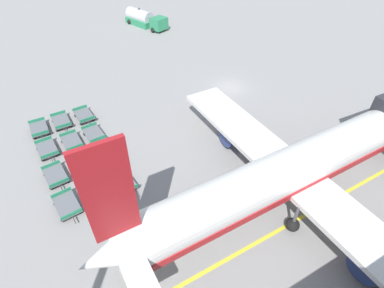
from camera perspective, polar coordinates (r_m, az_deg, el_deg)
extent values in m
plane|color=gray|center=(40.98, 7.11, 10.65)|extent=(500.00, 500.00, 0.00)
cylinder|color=white|center=(25.82, 21.05, -3.13)|extent=(3.93, 32.25, 3.51)
cone|color=white|center=(19.78, -14.75, -19.45)|extent=(3.39, 4.25, 3.33)
cube|color=red|center=(15.74, -15.59, -9.21)|extent=(0.31, 2.63, 6.65)
cube|color=white|center=(19.37, -12.76, -17.85)|extent=(8.05, 1.66, 0.24)
cube|color=white|center=(25.55, 18.67, -5.44)|extent=(28.71, 4.26, 0.44)
cylinder|color=navy|center=(24.65, 31.72, -18.09)|extent=(2.20, 3.25, 2.16)
cylinder|color=navy|center=(30.57, 8.76, 2.17)|extent=(2.20, 3.25, 2.16)
cube|color=red|center=(26.22, 20.74, -4.10)|extent=(3.96, 29.03, 0.63)
cylinder|color=#56565B|center=(34.16, 31.69, 0.54)|extent=(0.24, 0.24, 2.14)
sphere|color=black|center=(34.76, 31.09, -0.81)|extent=(1.07, 1.07, 1.07)
cylinder|color=#56565B|center=(24.30, 19.15, -12.90)|extent=(0.24, 0.24, 2.14)
sphere|color=black|center=(25.13, 18.61, -14.37)|extent=(1.07, 1.07, 1.07)
cylinder|color=#56565B|center=(26.49, 11.26, -5.23)|extent=(0.24, 0.24, 2.14)
sphere|color=black|center=(27.26, 10.97, -6.80)|extent=(1.07, 1.07, 1.07)
cube|color=#2D8C5B|center=(59.33, -6.33, 21.87)|extent=(3.07, 3.26, 2.01)
cube|color=#2D8C5B|center=(63.44, -9.81, 21.99)|extent=(6.47, 4.45, 1.10)
cylinder|color=silver|center=(63.10, -9.94, 22.95)|extent=(6.09, 4.07, 2.33)
sphere|color=#333338|center=(62.76, -10.07, 23.95)|extent=(0.44, 0.44, 0.44)
sphere|color=black|center=(59.09, -7.42, 20.72)|extent=(0.90, 0.90, 0.90)
sphere|color=black|center=(60.66, -5.57, 21.39)|extent=(0.90, 0.90, 0.90)
sphere|color=black|center=(64.06, -11.80, 21.84)|extent=(0.90, 0.90, 0.90)
sphere|color=black|center=(65.51, -9.99, 22.47)|extent=(0.90, 0.90, 0.90)
cube|color=slate|center=(36.33, -27.14, 2.70)|extent=(2.82, 1.75, 0.10)
cube|color=#237F56|center=(35.09, -26.92, 1.81)|extent=(0.12, 1.69, 0.32)
cube|color=#237F56|center=(37.36, -27.54, 4.04)|extent=(0.12, 1.69, 0.32)
cube|color=#333338|center=(34.95, -26.66, 1.04)|extent=(0.70, 0.08, 0.06)
sphere|color=black|center=(35.76, -27.82, 1.03)|extent=(0.36, 0.36, 0.36)
sphere|color=black|center=(35.70, -25.65, 1.79)|extent=(0.36, 0.36, 0.36)
sphere|color=black|center=(37.39, -28.23, 2.67)|extent=(0.36, 0.36, 0.36)
sphere|color=black|center=(37.33, -26.15, 3.40)|extent=(0.36, 0.36, 0.36)
cube|color=slate|center=(33.10, -25.91, -0.79)|extent=(2.92, 1.93, 0.10)
cube|color=#237F56|center=(31.90, -25.47, -1.85)|extent=(0.23, 1.69, 0.32)
cube|color=#237F56|center=(34.07, -26.52, 0.73)|extent=(0.23, 1.69, 0.32)
cube|color=#333338|center=(31.80, -25.14, -2.69)|extent=(0.70, 0.12, 0.06)
sphere|color=black|center=(32.55, -26.51, -2.69)|extent=(0.36, 0.36, 0.36)
sphere|color=black|center=(32.57, -24.16, -1.77)|extent=(0.36, 0.36, 0.36)
sphere|color=black|center=(34.10, -27.23, -0.80)|extent=(0.36, 0.36, 0.36)
sphere|color=black|center=(34.12, -24.98, 0.08)|extent=(0.36, 0.36, 0.36)
cube|color=slate|center=(29.86, -24.59, -5.40)|extent=(2.95, 1.98, 0.10)
cube|color=#237F56|center=(28.72, -23.99, -6.74)|extent=(0.26, 1.69, 0.32)
cube|color=#237F56|center=(30.76, -25.36, -3.60)|extent=(0.26, 1.69, 0.32)
cube|color=#333338|center=(28.66, -23.60, -7.68)|extent=(0.70, 0.14, 0.06)
sphere|color=black|center=(29.39, -25.20, -7.59)|extent=(0.36, 0.36, 0.36)
sphere|color=black|center=(29.41, -22.58, -6.52)|extent=(0.36, 0.36, 0.36)
sphere|color=black|center=(30.83, -26.12, -5.29)|extent=(0.36, 0.36, 0.36)
sphere|color=black|center=(30.86, -23.64, -4.28)|extent=(0.36, 0.36, 0.36)
cube|color=slate|center=(27.04, -22.74, -10.60)|extent=(2.96, 2.00, 0.10)
cube|color=#237F56|center=(25.98, -21.96, -12.30)|extent=(0.27, 1.69, 0.32)
cube|color=#237F56|center=(27.83, -23.68, -8.47)|extent=(0.27, 1.69, 0.32)
cube|color=#333338|center=(25.97, -21.50, -13.34)|extent=(0.70, 0.14, 0.06)
sphere|color=black|center=(26.66, -23.36, -13.11)|extent=(0.36, 0.36, 0.36)
sphere|color=black|center=(26.69, -20.45, -11.90)|extent=(0.36, 0.36, 0.36)
sphere|color=black|center=(27.98, -24.52, -10.32)|extent=(0.36, 0.36, 0.36)
sphere|color=black|center=(28.00, -21.77, -9.18)|extent=(0.36, 0.36, 0.36)
cube|color=slate|center=(36.46, -23.68, 4.06)|extent=(2.86, 1.81, 0.10)
cube|color=#237F56|center=(35.22, -23.29, 3.24)|extent=(0.16, 1.69, 0.32)
cube|color=#237F56|center=(37.50, -24.21, 5.34)|extent=(0.16, 1.69, 0.32)
cube|color=#333338|center=(35.08, -23.01, 2.49)|extent=(0.70, 0.09, 0.06)
sphere|color=black|center=(35.83, -24.27, 2.42)|extent=(0.36, 0.36, 0.36)
sphere|color=black|center=(35.90, -22.10, 3.20)|extent=(0.36, 0.36, 0.36)
sphere|color=black|center=(37.46, -24.89, 3.98)|extent=(0.36, 0.36, 0.36)
sphere|color=black|center=(37.52, -22.82, 4.72)|extent=(0.36, 0.36, 0.36)
cube|color=slate|center=(33.00, -21.94, 0.45)|extent=(2.90, 1.89, 0.10)
cube|color=#237F56|center=(31.81, -21.38, -0.57)|extent=(0.20, 1.69, 0.32)
cube|color=#237F56|center=(33.97, -22.64, 1.96)|extent=(0.20, 1.69, 0.32)
cube|color=#333338|center=(31.71, -21.05, -1.41)|extent=(0.70, 0.11, 0.06)
sphere|color=black|center=(32.41, -22.51, -1.43)|extent=(0.36, 0.36, 0.36)
sphere|color=black|center=(32.52, -20.14, -0.52)|extent=(0.36, 0.36, 0.36)
sphere|color=black|center=(33.96, -23.36, 0.44)|extent=(0.36, 0.36, 0.36)
sphere|color=black|center=(34.06, -21.10, 1.29)|extent=(0.36, 0.36, 0.36)
cube|color=slate|center=(30.05, -19.98, -3.47)|extent=(2.93, 1.95, 0.10)
cube|color=#237F56|center=(28.91, -19.22, -4.73)|extent=(0.24, 1.69, 0.32)
cube|color=#237F56|center=(30.94, -20.86, -1.72)|extent=(0.24, 1.69, 0.32)
cube|color=#333338|center=(28.85, -18.83, -5.66)|extent=(0.70, 0.13, 0.06)
sphere|color=black|center=(29.52, -20.51, -5.61)|extent=(0.36, 0.36, 0.36)
sphere|color=black|center=(29.66, -17.94, -4.56)|extent=(0.36, 0.36, 0.36)
sphere|color=black|center=(30.96, -21.63, -3.40)|extent=(0.36, 0.36, 0.36)
sphere|color=black|center=(31.10, -19.17, -2.41)|extent=(0.36, 0.36, 0.36)
cube|color=slate|center=(27.05, -17.85, -8.90)|extent=(2.82, 1.74, 0.10)
cube|color=#237F56|center=(25.98, -17.11, -10.62)|extent=(0.11, 1.69, 0.32)
cube|color=#237F56|center=(27.84, -18.70, -6.73)|extent=(0.11, 1.69, 0.32)
cube|color=#333338|center=(25.98, -16.72, -11.68)|extent=(0.70, 0.07, 0.06)
sphere|color=black|center=(26.65, -18.58, -11.36)|extent=(0.36, 0.36, 0.36)
sphere|color=black|center=(26.71, -15.63, -10.31)|extent=(0.36, 0.36, 0.36)
sphere|color=black|center=(27.96, -19.65, -8.53)|extent=(0.36, 0.36, 0.36)
sphere|color=black|center=(28.02, -16.85, -7.55)|extent=(0.36, 0.36, 0.36)
cube|color=slate|center=(36.51, -19.89, 5.24)|extent=(2.93, 1.95, 0.10)
cube|color=#237F56|center=(35.29, -19.27, 4.50)|extent=(0.24, 1.69, 0.32)
cube|color=#237F56|center=(37.53, -20.62, 6.46)|extent=(0.24, 1.69, 0.32)
cube|color=#333338|center=(35.15, -18.94, 3.76)|extent=(0.70, 0.13, 0.06)
sphere|color=black|center=(35.81, -20.32, 3.63)|extent=(0.36, 0.36, 0.36)
sphere|color=black|center=(36.04, -18.21, 4.45)|extent=(0.36, 0.36, 0.36)
sphere|color=black|center=(37.42, -21.25, 5.08)|extent=(0.36, 0.36, 0.36)
sphere|color=black|center=(37.63, -19.22, 5.86)|extent=(0.36, 0.36, 0.36)
cube|color=slate|center=(33.27, -18.19, 1.90)|extent=(2.94, 1.97, 0.10)
cube|color=#237F56|center=(32.09, -17.43, 0.97)|extent=(0.25, 1.69, 0.32)
cube|color=#237F56|center=(34.23, -19.05, 3.33)|extent=(0.25, 1.69, 0.32)
cube|color=#333338|center=(31.99, -17.06, 0.15)|extent=(0.70, 0.13, 0.06)
sphere|color=black|center=(32.62, -18.62, 0.06)|extent=(0.36, 0.36, 0.36)
sphere|color=black|center=(32.87, -16.32, 0.99)|extent=(0.36, 0.36, 0.36)
sphere|color=black|center=(34.15, -19.73, 1.81)|extent=(0.36, 0.36, 0.36)
sphere|color=black|center=(34.38, -17.53, 2.69)|extent=(0.36, 0.36, 0.36)
cube|color=slate|center=(30.25, -15.78, -1.98)|extent=(2.90, 1.89, 0.10)
cube|color=#237F56|center=(29.12, -14.92, -3.19)|extent=(0.20, 1.69, 0.32)
cube|color=#237F56|center=(31.13, -16.73, -0.27)|extent=(0.20, 1.69, 0.32)
cube|color=#333338|center=(29.06, -14.53, -4.12)|extent=(0.70, 0.11, 0.06)
sphere|color=black|center=(29.68, -16.27, -4.08)|extent=(0.36, 0.36, 0.36)
sphere|color=black|center=(29.91, -13.73, -3.07)|extent=(0.36, 0.36, 0.36)
sphere|color=black|center=(31.11, -17.51, -1.93)|extent=(0.36, 0.36, 0.36)
sphere|color=black|center=(31.33, -15.08, -0.98)|extent=(0.36, 0.36, 0.36)
cube|color=slate|center=(27.37, -13.06, -6.93)|extent=(2.94, 1.96, 0.10)
cube|color=#237F56|center=(26.33, -11.90, -8.44)|extent=(0.25, 1.69, 0.32)
cube|color=#237F56|center=(28.14, -14.26, -4.92)|extent=(0.25, 1.69, 0.32)
cube|color=#333338|center=(26.33, -11.43, -9.45)|extent=(0.70, 0.13, 0.06)
sphere|color=black|center=(26.87, -13.47, -9.36)|extent=(0.36, 0.36, 0.36)
sphere|color=black|center=(27.15, -10.71, -8.13)|extent=(0.36, 0.36, 0.36)
sphere|color=black|center=(28.17, -15.09, -6.78)|extent=(0.36, 0.36, 0.36)
sphere|color=black|center=(28.43, -12.45, -5.64)|extent=(0.36, 0.36, 0.36)
cube|color=yellow|center=(23.50, 8.73, -19.88)|extent=(0.82, 39.36, 0.01)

